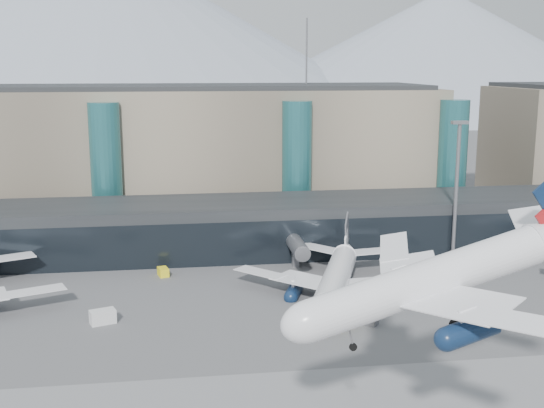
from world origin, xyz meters
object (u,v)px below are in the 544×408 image
Objects in this scene: veh_b at (163,272)px; veh_h at (330,318)px; hero_jet at (456,264)px; lightmast_mid at (457,182)px; veh_c at (365,317)px; jet_parked_mid at (339,265)px; veh_d at (458,273)px; veh_a at (103,317)px.

veh_h reaches higher than veh_b.
veh_h is at bearing 89.76° from hero_jet.
lightmast_mid is 7.64× the size of veh_c.
veh_h is (23.14, -26.15, 0.43)m from veh_b.
hero_jet is at bearing -160.43° from jet_parked_mid.
veh_h is (-30.26, -29.54, -13.26)m from lightmast_mid.
lightmast_mid reaches higher than veh_b.
hero_jet reaches higher than veh_c.
veh_c is 1.32× the size of veh_d.
jet_parked_mid reaches higher than veh_h.
veh_c is (0.77, 30.82, -16.93)m from hero_jet.
hero_jet is at bearing -104.47° from veh_h.
veh_d is at bearing -113.70° from veh_b.
hero_jet is 13.07× the size of veh_b.
hero_jet reaches higher than jet_parked_mid.
veh_h is (-4.33, 30.87, -16.70)m from hero_jet.
veh_h is (-26.60, -18.39, 0.43)m from veh_d.
veh_a is at bearing -152.48° from veh_c.
veh_h is at bearing -178.42° from jet_parked_mid.
lightmast_mid reaches higher than veh_h.
jet_parked_mid is 10.41× the size of veh_a.
veh_c is at bearing -27.55° from veh_a.
veh_a is 31.64m from veh_h.
lightmast_mid is at bearing 85.57° from veh_c.
veh_b is at bearing 49.75° from veh_a.
lightmast_mid is at bearing 58.55° from hero_jet.
lightmast_mid is 7.41× the size of veh_a.
lightmast_mid is at bearing 2.38° from veh_a.
veh_d is 32.34m from veh_h.
lightmast_mid reaches higher than veh_d.
jet_parked_mid is at bearing -148.64° from lightmast_mid.
veh_h is at bearing -153.32° from veh_b.
jet_parked_mid is 14.35× the size of veh_b.
jet_parked_mid is at bearing 49.18° from veh_h.
veh_h is at bearing -144.69° from veh_c.
veh_a is at bearing 147.87° from veh_h.
veh_a is (-61.45, -24.22, -13.45)m from lightmast_mid.
veh_b is 34.92m from veh_h.
veh_d is at bearing 12.21° from veh_h.
veh_a is 1.03× the size of veh_c.
veh_a is at bearing 126.24° from hero_jet.
jet_parked_mid is at bearing 127.91° from veh_c.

